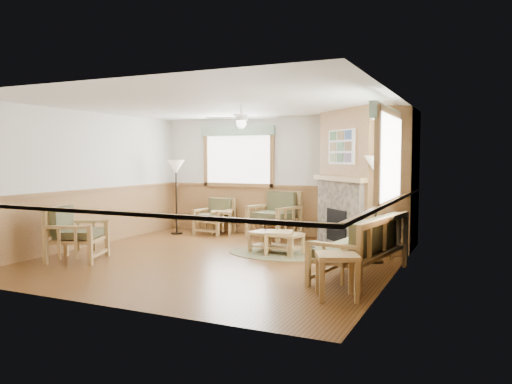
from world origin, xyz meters
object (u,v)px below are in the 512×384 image
at_px(armchair_left, 77,233).
at_px(floor_lamp_left, 176,197).
at_px(end_table_chairs, 222,222).
at_px(footstool, 279,243).
at_px(armchair_back_left, 214,216).
at_px(coffee_table, 276,243).
at_px(armchair_back_right, 274,215).
at_px(end_table_sofa, 337,276).
at_px(floor_lamp_right, 376,209).
at_px(sofa, 361,246).

xyz_separation_m(armchair_left, floor_lamp_left, (-0.12, 3.23, 0.40)).
xyz_separation_m(end_table_chairs, footstool, (2.13, -1.73, -0.05)).
height_order(armchair_back_left, coffee_table, armchair_back_left).
bearing_deg(floor_lamp_left, armchair_back_left, 26.06).
height_order(armchair_back_right, end_table_sofa, armchair_back_right).
relative_size(armchair_back_right, footstool, 2.06).
distance_m(armchair_back_left, floor_lamp_right, 4.41).
height_order(sofa, armchair_back_right, armchair_back_right).
bearing_deg(end_table_sofa, armchair_left, 174.90).
bearing_deg(armchair_back_right, floor_lamp_left, -155.22).
bearing_deg(sofa, armchair_left, -70.13).
bearing_deg(floor_lamp_right, footstool, -177.91).
height_order(footstool, floor_lamp_right, floor_lamp_right).
bearing_deg(sofa, end_table_chairs, -116.27).
bearing_deg(sofa, coffee_table, -112.57).
bearing_deg(coffee_table, floor_lamp_left, 167.36).
height_order(armchair_back_left, floor_lamp_right, floor_lamp_right).
relative_size(coffee_table, floor_lamp_left, 0.56).
bearing_deg(floor_lamp_left, armchair_back_right, 10.45).
relative_size(armchair_left, end_table_chairs, 1.74).
height_order(end_table_chairs, floor_lamp_right, floor_lamp_right).
bearing_deg(armchair_back_left, armchair_back_right, 7.65).
bearing_deg(coffee_table, floor_lamp_right, 7.98).
bearing_deg(floor_lamp_left, footstool, -22.91).
distance_m(armchair_back_right, footstool, 1.94).
relative_size(armchair_back_left, armchair_back_right, 0.80).
relative_size(floor_lamp_left, floor_lamp_right, 0.95).
height_order(armchair_back_right, end_table_chairs, armchair_back_right).
relative_size(sofa, armchair_left, 2.12).
distance_m(sofa, armchair_back_right, 3.78).
xyz_separation_m(sofa, floor_lamp_left, (-4.85, 2.35, 0.41)).
xyz_separation_m(floor_lamp_left, floor_lamp_right, (4.85, -1.25, 0.05)).
height_order(coffee_table, footstool, footstool).
bearing_deg(armchair_back_left, floor_lamp_right, -15.67).
xyz_separation_m(coffee_table, end_table_chairs, (-2.04, 1.63, 0.07)).
bearing_deg(floor_lamp_left, coffee_table, -21.89).
relative_size(armchair_back_right, floor_lamp_right, 0.56).
relative_size(end_table_sofa, floor_lamp_left, 0.33).
distance_m(sofa, floor_lamp_right, 1.19).
distance_m(armchair_left, floor_lamp_right, 5.15).
relative_size(armchair_back_left, end_table_chairs, 1.53).
relative_size(armchair_back_left, footstool, 1.66).
height_order(armchair_back_left, end_table_sofa, armchair_back_left).
height_order(sofa, floor_lamp_right, floor_lamp_right).
xyz_separation_m(armchair_back_left, footstool, (2.32, -1.70, -0.20)).
distance_m(armchair_back_right, coffee_table, 1.81).
height_order(sofa, floor_lamp_left, floor_lamp_left).
bearing_deg(sofa, floor_lamp_right, -170.69).
bearing_deg(armchair_left, end_table_chairs, -33.82).
bearing_deg(armchair_left, sofa, -100.10).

